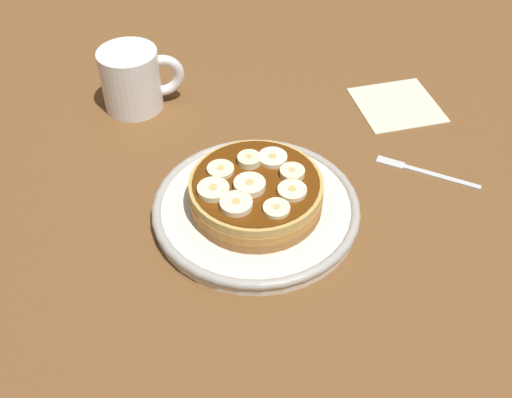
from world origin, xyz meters
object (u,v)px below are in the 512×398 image
Objects in this scene: pancake_stack at (256,192)px; banana_slice_4 at (276,209)px; banana_slice_7 at (221,170)px; coffee_mug at (133,78)px; banana_slice_3 at (273,158)px; banana_slice_6 at (213,190)px; banana_slice_0 at (250,185)px; fork at (421,170)px; banana_slice_5 at (245,161)px; plate at (256,209)px; banana_slice_8 at (291,171)px; banana_slice_2 at (292,191)px; banana_slice_1 at (236,204)px; napkin at (397,104)px.

banana_slice_4 is at bearing -79.17° from pancake_stack.
coffee_mug is (-7.61, 22.47, -1.10)cm from banana_slice_7.
banana_slice_3 is 8.42cm from banana_slice_6.
banana_slice_0 is 1.00× the size of banana_slice_6.
coffee_mug is 40.02cm from fork.
banana_slice_0 is at bearing -53.88° from banana_slice_7.
banana_slice_5 is (-3.18, 0.16, 0.14)cm from banana_slice_3.
plate is 4.79cm from banana_slice_0.
banana_slice_8 is at bearing -15.84° from banana_slice_7.
banana_slice_8 is 0.24× the size of coffee_mug.
banana_slice_2 is 1.04× the size of banana_slice_7.
banana_slice_7 is at bearing -175.22° from banana_slice_3.
banana_slice_1 is at bearing -129.74° from banana_slice_0.
coffee_mug reaches higher than banana_slice_3.
banana_slice_3 reaches higher than napkin.
coffee_mug reaches higher than banana_slice_5.
coffee_mug is (-11.12, 24.88, 0.92)cm from pancake_stack.
banana_slice_8 is (4.13, 0.41, 4.59)cm from plate.
banana_slice_0 is at bearing 157.17° from banana_slice_2.
banana_slice_1 reaches higher than banana_slice_4.
banana_slice_8 is 0.26× the size of fork.
banana_slice_0 is (-0.99, -1.04, 2.20)cm from pancake_stack.
banana_slice_5 is at bearing 178.02° from fork.
banana_slice_1 is 1.21× the size of banana_slice_4.
napkin is (21.07, 19.03, -5.39)cm from banana_slice_2.
banana_slice_2 is (3.34, -2.69, 4.48)cm from plate.
pancake_stack is 4.87× the size of banana_slice_2.
coffee_mug reaches higher than banana_slice_6.
banana_slice_4 is 32.26cm from coffee_mug.
banana_slice_8 reaches higher than pancake_stack.
napkin is at bearing 31.41° from banana_slice_3.
fork is at bearing -1.83° from banana_slice_3.
plate is 6.20cm from banana_slice_2.
banana_slice_1 is at bearing -110.62° from banana_slice_5.
banana_slice_2 is at bearing -22.83° from banana_slice_0.
banana_slice_0 reaches higher than pancake_stack.
banana_slice_5 reaches higher than banana_slice_7.
banana_slice_2 is 0.29× the size of napkin.
banana_slice_6 is at bearing -153.97° from banana_slice_3.
plate is 6.83× the size of banana_slice_1.
banana_slice_4 is (1.02, -4.86, 4.43)cm from plate.
pancake_stack is 4.44cm from banana_slice_3.
banana_slice_6 is (-4.94, -0.77, 2.14)cm from pancake_stack.
banana_slice_6 is at bearing 176.05° from banana_slice_0.
banana_slice_3 is 8.11cm from banana_slice_4.
napkin is 14.13cm from fork.
pancake_stack is 5.07× the size of banana_slice_7.
banana_slice_6 is 0.32× the size of fork.
banana_slice_0 reaches higher than banana_slice_7.
banana_slice_8 is (3.11, 5.27, 0.16)cm from banana_slice_4.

